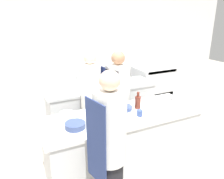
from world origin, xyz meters
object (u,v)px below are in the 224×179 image
object	(u,v)px
bottle_vinegar	(118,119)
stockpot	(85,81)
oven_range	(153,87)
bowl_wooden_salad	(124,108)
chef_at_prep_near	(110,153)
bowl_ceramic_blue	(67,115)
bottle_wine	(97,112)
bowl_prep_small	(75,125)
bowl_mixing_large	(161,111)
bottle_olive_oil	(138,102)
bottle_cooking_oil	(99,124)
cup	(140,113)
chef_at_pass_far	(118,101)
chef_at_stove	(92,103)
bottle_sauce	(176,94)

from	to	relation	value
bottle_vinegar	stockpot	xyz separation A→B (m)	(0.10, 1.56, 0.03)
oven_range	bowl_wooden_salad	bearing A→B (deg)	-136.45
chef_at_prep_near	bowl_ceramic_blue	xyz separation A→B (m)	(-0.19, 0.94, 0.06)
bottle_wine	bowl_prep_small	distance (m)	0.37
bottle_wine	stockpot	world-z (taller)	stockpot
bowl_mixing_large	bottle_wine	bearing A→B (deg)	163.36
bottle_olive_oil	bowl_ceramic_blue	distance (m)	1.02
bottle_cooking_oil	cup	distance (m)	0.68
chef_at_pass_far	chef_at_stove	bearing A→B (deg)	62.26
oven_range	cup	size ratio (longest dim) A/B	12.24
bottle_wine	bowl_prep_small	bearing A→B (deg)	-156.46
bottle_cooking_oil	bottle_wine	bearing A→B (deg)	72.66
oven_range	bottle_wine	size ratio (longest dim) A/B	4.66
bottle_olive_oil	bottle_wine	size ratio (longest dim) A/B	1.15
oven_range	chef_at_pass_far	bearing A→B (deg)	-144.64
oven_range	bowl_ceramic_blue	world-z (taller)	oven_range
bottle_wine	bowl_mixing_large	size ratio (longest dim) A/B	1.09
bowl_mixing_large	oven_range	bearing A→B (deg)	56.24
bowl_wooden_salad	stockpot	bearing A→B (deg)	99.37
chef_at_prep_near	bottle_vinegar	distance (m)	0.54
bowl_mixing_large	bottle_sauce	bearing A→B (deg)	28.74
bowl_mixing_large	bowl_wooden_salad	distance (m)	0.52
chef_at_pass_far	bowl_mixing_large	world-z (taller)	chef_at_pass_far
bottle_olive_oil	bowl_ceramic_blue	size ratio (longest dim) A/B	1.26
chef_at_prep_near	bottle_wine	xyz separation A→B (m)	(0.16, 0.75, 0.12)
bowl_ceramic_blue	bowl_wooden_salad	world-z (taller)	bowl_ceramic_blue
bowl_ceramic_blue	bottle_wine	bearing A→B (deg)	-28.52
bottle_vinegar	bottle_cooking_oil	bearing A→B (deg)	-170.77
chef_at_pass_far	stockpot	distance (m)	0.77
cup	chef_at_prep_near	bearing A→B (deg)	-142.25
bottle_sauce	bottle_vinegar	bearing A→B (deg)	-164.58
bottle_olive_oil	oven_range	bearing A→B (deg)	47.79
bottle_vinegar	bottle_sauce	bearing A→B (deg)	15.42
bottle_olive_oil	bottle_wine	xyz separation A→B (m)	(-0.65, -0.02, -0.01)
bottle_olive_oil	bottle_sauce	distance (m)	0.67
chef_at_stove	bowl_prep_small	distance (m)	0.94
bowl_prep_small	bowl_ceramic_blue	world-z (taller)	bowl_prep_small
chef_at_pass_far	bottle_olive_oil	xyz separation A→B (m)	(0.04, -0.57, 0.19)
bottle_wine	bottle_cooking_oil	xyz separation A→B (m)	(-0.12, -0.37, 0.02)
bottle_olive_oil	bowl_mixing_large	world-z (taller)	bottle_olive_oil
bowl_mixing_large	bowl_prep_small	world-z (taller)	bowl_prep_small
chef_at_prep_near	bowl_prep_small	xyz separation A→B (m)	(-0.18, 0.60, 0.07)
bowl_prep_small	bowl_wooden_salad	bearing A→B (deg)	14.74
oven_range	bowl_mixing_large	distance (m)	2.39
bowl_mixing_large	bowl_ceramic_blue	xyz separation A→B (m)	(-1.22, 0.45, -0.00)
bowl_mixing_large	bowl_wooden_salad	world-z (taller)	bowl_mixing_large
chef_at_stove	bowl_wooden_salad	distance (m)	0.66
bowl_mixing_large	bowl_prep_small	distance (m)	1.21
bowl_ceramic_blue	bowl_wooden_salad	xyz separation A→B (m)	(0.80, -0.13, -0.00)
chef_at_pass_far	bowl_wooden_salad	size ratio (longest dim) A/B	7.44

